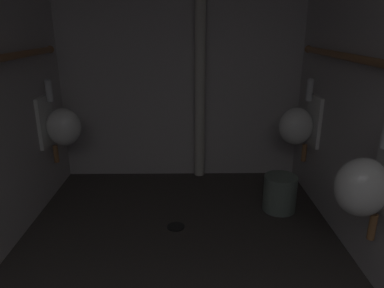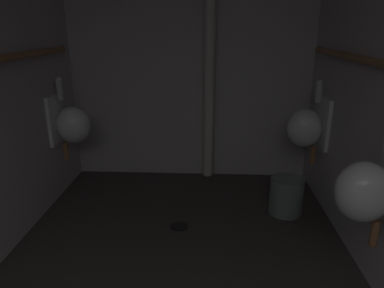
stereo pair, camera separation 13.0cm
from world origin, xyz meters
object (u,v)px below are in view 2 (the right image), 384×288
object	(u,v)px
standpipe_back_wall	(210,55)
waste_bin	(286,196)
urinal_left_mid	(71,124)
urinal_right_mid	(368,190)
urinal_right_far	(307,127)
floor_drain	(179,226)

from	to	relation	value
standpipe_back_wall	waste_bin	distance (m)	1.46
urinal_left_mid	urinal_right_mid	size ratio (longest dim) A/B	1.00
urinal_left_mid	standpipe_back_wall	world-z (taller)	standpipe_back_wall
urinal_right_mid	waste_bin	size ratio (longest dim) A/B	2.43
urinal_left_mid	waste_bin	distance (m)	1.99
urinal_right_mid	urinal_right_far	distance (m)	1.25
urinal_left_mid	standpipe_back_wall	distance (m)	1.42
standpipe_back_wall	urinal_right_far	bearing A→B (deg)	-26.57
urinal_left_mid	floor_drain	distance (m)	1.34
urinal_left_mid	waste_bin	bearing A→B (deg)	-8.79
standpipe_back_wall	urinal_right_mid	bearing A→B (deg)	-62.93
waste_bin	urinal_right_far	bearing A→B (deg)	55.91
urinal_right_mid	urinal_left_mid	bearing A→B (deg)	149.05
urinal_left_mid	waste_bin	xyz separation A→B (m)	(1.90, -0.29, -0.52)
urinal_left_mid	waste_bin	world-z (taller)	urinal_left_mid
urinal_right_mid	urinal_right_far	size ratio (longest dim) A/B	1.00
waste_bin	urinal_right_mid	bearing A→B (deg)	-78.49
urinal_left_mid	standpipe_back_wall	bearing A→B (deg)	19.04
urinal_right_far	waste_bin	xyz separation A→B (m)	(-0.20, -0.29, -0.52)
urinal_right_mid	standpipe_back_wall	xyz separation A→B (m)	(-0.86, 1.68, 0.57)
urinal_right_far	waste_bin	size ratio (longest dim) A/B	2.43
urinal_left_mid	urinal_right_far	distance (m)	2.09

